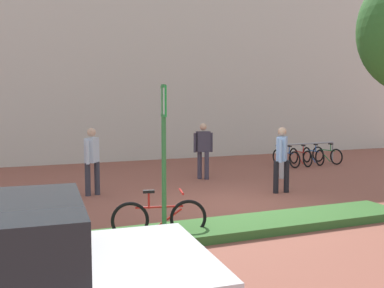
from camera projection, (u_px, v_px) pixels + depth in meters
name	position (u px, v px, depth m)	size (l,w,h in m)	color
ground_plane	(238.00, 206.00, 10.15)	(60.00, 60.00, 0.00)	brown
building_facade	(135.00, 37.00, 17.97)	(28.00, 1.20, 10.00)	beige
planter_strip	(241.00, 226.00, 8.18)	(7.00, 1.10, 0.16)	#336028
parking_sign_post	(164.00, 140.00, 7.46)	(0.08, 0.36, 2.67)	#2D7238
bike_at_sign	(160.00, 218.00, 7.74)	(1.65, 0.51, 0.86)	black
bike_rack_cluster	(307.00, 156.00, 16.64)	(2.65, 1.67, 0.83)	#99999E
bollard_steel	(282.00, 164.00, 13.68)	(0.16, 0.16, 0.90)	#ADADB2
person_shirt_blue	(92.00, 157.00, 11.18)	(0.42, 0.53, 1.72)	#2D2D38
person_suited_navy	(203.00, 147.00, 13.53)	(0.61, 0.31, 1.72)	#383342
person_shirt_white	(282.00, 155.00, 11.49)	(0.45, 0.48, 1.72)	black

